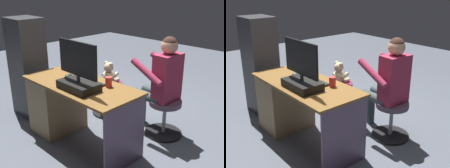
# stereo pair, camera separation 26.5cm
# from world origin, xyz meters

# --- Properties ---
(ground_plane) EXTENTS (10.00, 10.00, 0.00)m
(ground_plane) POSITION_xyz_m (0.00, 0.00, 0.00)
(ground_plane) COLOR #4D535E
(desk) EXTENTS (1.36, 0.61, 0.72)m
(desk) POSITION_xyz_m (0.35, 0.42, 0.39)
(desk) COLOR brown
(desk) RESTS_ON ground_plane
(monitor) EXTENTS (0.54, 0.25, 0.49)m
(monitor) POSITION_xyz_m (-0.13, 0.54, 0.86)
(monitor) COLOR black
(monitor) RESTS_ON desk
(keyboard) EXTENTS (0.42, 0.14, 0.02)m
(keyboard) POSITION_xyz_m (-0.03, 0.35, 0.73)
(keyboard) COLOR black
(keyboard) RESTS_ON desk
(computer_mouse) EXTENTS (0.06, 0.10, 0.04)m
(computer_mouse) POSITION_xyz_m (0.26, 0.37, 0.74)
(computer_mouse) COLOR #222E2A
(computer_mouse) RESTS_ON desk
(cup) EXTENTS (0.07, 0.07, 0.10)m
(cup) POSITION_xyz_m (-0.28, 0.27, 0.77)
(cup) COLOR red
(cup) RESTS_ON desk
(tv_remote) EXTENTS (0.09, 0.16, 0.02)m
(tv_remote) POSITION_xyz_m (0.17, 0.39, 0.73)
(tv_remote) COLOR black
(tv_remote) RESTS_ON desk
(office_chair_teddy) EXTENTS (0.46, 0.46, 0.44)m
(office_chair_teddy) POSITION_xyz_m (0.33, -0.34, 0.25)
(office_chair_teddy) COLOR black
(office_chair_teddy) RESTS_ON ground_plane
(teddy_bear) EXTENTS (0.21, 0.21, 0.30)m
(teddy_bear) POSITION_xyz_m (0.33, -0.35, 0.58)
(teddy_bear) COLOR #D3BC8A
(teddy_bear) RESTS_ON office_chair_teddy
(visitor_chair) EXTENTS (0.44, 0.44, 0.44)m
(visitor_chair) POSITION_xyz_m (-0.55, -0.39, 0.26)
(visitor_chair) COLOR black
(visitor_chair) RESTS_ON ground_plane
(person) EXTENTS (0.54, 0.50, 1.19)m
(person) POSITION_xyz_m (-0.47, -0.39, 0.69)
(person) COLOR #932743
(person) RESTS_ON ground_plane
(equipment_rack) EXTENTS (0.44, 0.36, 1.32)m
(equipment_rack) POSITION_xyz_m (1.12, 0.41, 0.66)
(equipment_rack) COLOR #2E2F31
(equipment_rack) RESTS_ON ground_plane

